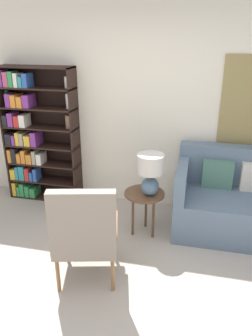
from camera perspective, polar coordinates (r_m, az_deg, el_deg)
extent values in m
plane|color=#B2A899|center=(3.15, -5.81, -22.78)|extent=(14.00, 14.00, 0.00)
cube|color=silver|center=(4.27, 2.14, 10.62)|extent=(6.40, 0.06, 2.70)
cube|color=black|center=(4.88, -19.81, 5.62)|extent=(0.02, 0.30, 1.84)
cube|color=black|center=(4.43, -8.78, 5.09)|extent=(0.02, 0.30, 1.84)
cube|color=black|center=(4.46, -15.73, 16.62)|extent=(1.02, 0.30, 0.02)
cube|color=black|center=(4.97, -13.54, -4.68)|extent=(1.02, 0.30, 0.02)
cube|color=black|center=(4.76, -13.78, 5.91)|extent=(1.02, 0.01, 1.84)
cube|color=black|center=(4.86, -13.81, -1.95)|extent=(1.02, 0.30, 0.02)
cube|color=gold|center=(5.09, -18.50, -3.22)|extent=(0.06, 0.17, 0.20)
cube|color=#338C4C|center=(5.09, -17.67, -3.47)|extent=(0.04, 0.23, 0.14)
cube|color=#338C4C|center=(5.03, -17.29, -3.39)|extent=(0.06, 0.17, 0.20)
cube|color=#338C4C|center=(5.02, -16.39, -3.58)|extent=(0.06, 0.22, 0.16)
cube|color=#338C4C|center=(4.98, -15.55, -3.83)|extent=(0.08, 0.21, 0.14)
cube|color=black|center=(4.76, -14.10, 0.90)|extent=(1.02, 0.30, 0.02)
cube|color=gold|center=(5.00, -18.62, -0.74)|extent=(0.08, 0.20, 0.15)
cube|color=teal|center=(4.97, -17.91, -0.51)|extent=(0.04, 0.23, 0.19)
cube|color=teal|center=(4.91, -17.38, -0.66)|extent=(0.08, 0.17, 0.21)
cube|color=red|center=(4.88, -16.50, -0.83)|extent=(0.06, 0.18, 0.19)
cube|color=#2D56A8|center=(4.87, -15.73, -1.10)|extent=(0.05, 0.21, 0.13)
cube|color=#2D56A8|center=(4.82, -15.25, -0.99)|extent=(0.05, 0.17, 0.19)
cube|color=black|center=(4.68, -14.40, 3.87)|extent=(1.02, 0.30, 0.02)
cube|color=orange|center=(4.90, -19.22, 2.19)|extent=(0.05, 0.18, 0.18)
cube|color=black|center=(4.88, -18.42, 2.36)|extent=(0.06, 0.22, 0.21)
cube|color=orange|center=(4.86, -17.67, 1.93)|extent=(0.06, 0.22, 0.14)
cube|color=orange|center=(4.81, -16.99, 2.13)|extent=(0.06, 0.21, 0.19)
cube|color=orange|center=(4.76, -16.18, 1.70)|extent=(0.08, 0.18, 0.14)
cube|color=gray|center=(4.75, -15.17, 2.10)|extent=(0.05, 0.25, 0.19)
cube|color=silver|center=(4.70, -14.52, 1.70)|extent=(0.07, 0.20, 0.15)
cube|color=black|center=(4.60, -14.71, 6.94)|extent=(1.02, 0.30, 0.02)
cube|color=black|center=(4.82, -19.42, 4.91)|extent=(0.09, 0.17, 0.15)
cube|color=#7A338C|center=(4.78, -18.62, 4.79)|extent=(0.05, 0.18, 0.14)
cube|color=gold|center=(4.77, -17.83, 5.11)|extent=(0.05, 0.24, 0.18)
cube|color=gray|center=(4.75, -17.17, 5.08)|extent=(0.06, 0.25, 0.17)
cube|color=gold|center=(4.69, -16.39, 4.75)|extent=(0.09, 0.20, 0.14)
cube|color=#7A338C|center=(4.65, -15.28, 5.08)|extent=(0.08, 0.24, 0.19)
cube|color=black|center=(4.54, -15.04, 10.10)|extent=(1.02, 0.30, 0.02)
cube|color=black|center=(4.78, -19.73, 7.99)|extent=(0.07, 0.24, 0.15)
cube|color=#7A338C|center=(4.72, -19.02, 8.09)|extent=(0.08, 0.20, 0.18)
cube|color=red|center=(4.67, -18.11, 7.86)|extent=(0.07, 0.18, 0.15)
cube|color=silver|center=(4.63, -17.22, 7.94)|extent=(0.08, 0.19, 0.16)
cylinder|color=#8C6B4C|center=(4.40, -9.90, 7.97)|extent=(0.10, 0.10, 0.18)
cube|color=black|center=(4.50, -15.38, 13.33)|extent=(1.02, 0.30, 0.02)
cylinder|color=#194723|center=(4.74, -19.99, 11.41)|extent=(0.06, 0.06, 0.20)
cube|color=#7A338C|center=(4.66, -19.44, 11.13)|extent=(0.07, 0.19, 0.18)
cube|color=orange|center=(4.64, -18.46, 11.14)|extent=(0.07, 0.23, 0.16)
cube|color=orange|center=(4.60, -17.48, 11.04)|extent=(0.07, 0.24, 0.14)
cube|color=#7A338C|center=(4.55, -16.52, 11.17)|extent=(0.09, 0.23, 0.17)
cylinder|color=white|center=(4.34, -9.99, 11.39)|extent=(0.07, 0.07, 0.19)
cube|color=#7A338C|center=(4.67, -20.64, 14.47)|extent=(0.08, 0.21, 0.21)
cube|color=#B24C6B|center=(4.64, -19.58, 14.43)|extent=(0.07, 0.24, 0.19)
cube|color=#338C4C|center=(4.57, -19.05, 14.44)|extent=(0.06, 0.17, 0.20)
cube|color=silver|center=(4.55, -18.21, 14.38)|extent=(0.05, 0.19, 0.18)
cube|color=teal|center=(4.51, -17.54, 14.12)|extent=(0.05, 0.17, 0.13)
cube|color=#2D56A8|center=(4.48, -16.74, 14.45)|extent=(0.07, 0.19, 0.18)
cylinder|color=white|center=(4.30, -10.21, 14.47)|extent=(0.07, 0.07, 0.14)
cylinder|color=olive|center=(3.55, -2.15, -12.80)|extent=(0.04, 0.04, 0.36)
cylinder|color=olive|center=(3.60, -10.37, -12.68)|extent=(0.04, 0.04, 0.36)
cylinder|color=olive|center=(3.16, -2.33, -18.03)|extent=(0.04, 0.04, 0.36)
cylinder|color=olive|center=(3.21, -11.77, -17.78)|extent=(0.04, 0.04, 0.36)
cube|color=gray|center=(3.24, -6.84, -12.15)|extent=(0.70, 0.70, 0.08)
cube|color=gray|center=(2.86, -7.60, -9.35)|extent=(0.59, 0.24, 0.59)
cube|color=olive|center=(3.14, -1.96, -10.08)|extent=(0.17, 0.52, 0.04)
cube|color=olive|center=(3.20, -11.85, -9.96)|extent=(0.17, 0.52, 0.04)
cube|color=slate|center=(3.92, 9.73, -1.61)|extent=(0.12, 0.88, 0.34)
cube|color=#4C7A66|center=(4.11, 15.63, -1.05)|extent=(0.36, 0.12, 0.34)
cylinder|color=brown|center=(3.76, 3.23, -4.47)|extent=(0.46, 0.46, 0.02)
cylinder|color=brown|center=(4.01, 3.49, -7.02)|extent=(0.03, 0.03, 0.51)
cylinder|color=brown|center=(3.85, 1.19, -8.32)|extent=(0.03, 0.03, 0.51)
cylinder|color=brown|center=(3.82, 4.76, -8.70)|extent=(0.03, 0.03, 0.51)
ellipsoid|color=slate|center=(3.67, 4.20, -3.17)|extent=(0.20, 0.20, 0.21)
cylinder|color=tan|center=(3.61, 4.27, -1.21)|extent=(0.02, 0.02, 0.06)
cylinder|color=beige|center=(3.56, 4.33, 0.76)|extent=(0.30, 0.30, 0.21)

